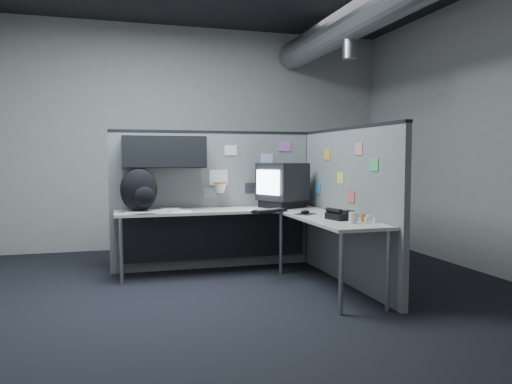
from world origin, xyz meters
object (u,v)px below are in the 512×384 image
object	(u,v)px
desk	(247,222)
backpack	(139,190)
monitor	(282,185)
phone	(340,215)
keyboard	(269,211)

from	to	relation	value
desk	backpack	bearing A→B (deg)	167.64
monitor	phone	size ratio (longest dim) A/B	2.28
phone	backpack	bearing A→B (deg)	144.88
desk	backpack	distance (m)	1.20
phone	backpack	world-z (taller)	backpack
monitor	keyboard	distance (m)	0.62
phone	keyboard	bearing A→B (deg)	119.55
phone	monitor	bearing A→B (deg)	95.35
desk	backpack	size ratio (longest dim) A/B	4.83
monitor	keyboard	xyz separation A→B (m)	(-0.31, -0.47, -0.25)
monitor	backpack	bearing A→B (deg)	-160.69
desk	keyboard	bearing A→B (deg)	-39.61
monitor	keyboard	size ratio (longest dim) A/B	1.44
phone	backpack	xyz separation A→B (m)	(-1.79, 1.18, 0.19)
monitor	phone	bearing A→B (deg)	-65.42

